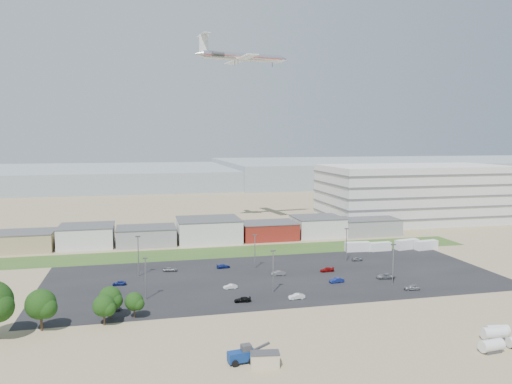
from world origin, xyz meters
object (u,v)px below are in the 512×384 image
object	(u,v)px
parked_car_8	(357,259)
parked_car_12	(327,270)
portable_shed	(265,359)
parked_car_9	(170,269)
parked_car_2	(412,287)
parked_car_10	(112,308)
box_trailer_a	(358,247)
parked_car_7	(278,273)
parked_car_13	(297,296)
parked_car_0	(385,276)
telehandler	(242,354)
parked_car_4	(230,287)
storage_tank_nw	(494,333)
parked_car_6	(223,266)
parked_car_5	(119,283)
parked_car_3	(242,300)
parked_car_1	(337,280)
airliner	(243,57)

from	to	relation	value
parked_car_8	parked_car_12	world-z (taller)	parked_car_12
portable_shed	parked_car_9	xyz separation A→B (m)	(-11.39, 62.69, -0.65)
parked_car_2	parked_car_10	bearing A→B (deg)	-83.69
box_trailer_a	parked_car_8	world-z (taller)	box_trailer_a
parked_car_7	parked_car_8	xyz separation A→B (m)	(27.65, 10.00, -0.06)
parked_car_9	parked_car_13	xyz separation A→B (m)	(26.91, -31.11, 0.08)
parked_car_7	parked_car_8	distance (m)	29.40
parked_car_7	parked_car_0	bearing A→B (deg)	71.06
parked_car_7	parked_car_9	bearing A→B (deg)	-110.27
portable_shed	parked_car_12	distance (m)	60.94
parked_car_8	telehandler	bearing A→B (deg)	138.90
portable_shed	parked_car_8	bearing A→B (deg)	62.70
telehandler	parked_car_4	bearing A→B (deg)	75.67
storage_tank_nw	parked_car_7	distance (m)	57.58
portable_shed	parked_car_6	size ratio (longest dim) A/B	1.23
parked_car_0	parked_car_6	world-z (taller)	parked_car_0
parked_car_7	parked_car_12	size ratio (longest dim) A/B	0.97
telehandler	box_trailer_a	world-z (taller)	same
parked_car_5	parked_car_13	bearing A→B (deg)	64.63
portable_shed	parked_car_12	size ratio (longest dim) A/B	1.20
parked_car_10	parked_car_13	size ratio (longest dim) A/B	1.06
portable_shed	parked_car_5	bearing A→B (deg)	123.80
parked_car_3	parked_car_6	xyz separation A→B (m)	(0.65, 30.41, 0.01)
storage_tank_nw	parked_car_1	world-z (taller)	storage_tank_nw
parked_car_8	parked_car_9	distance (m)	55.89
airliner	parked_car_12	distance (m)	103.09
portable_shed	parked_car_1	xyz separation A→B (m)	(29.59, 41.81, -0.56)
box_trailer_a	parked_car_2	world-z (taller)	box_trailer_a
telehandler	parked_car_1	xyz separation A→B (m)	(33.01, 39.71, -0.89)
portable_shed	parked_car_1	size ratio (longest dim) A/B	1.23
storage_tank_nw	parked_car_2	distance (m)	30.89
parked_car_1	parked_car_4	bearing A→B (deg)	-99.42
telehandler	parked_car_12	size ratio (longest dim) A/B	1.85
parked_car_13	parked_car_0	bearing A→B (deg)	106.58
parked_car_0	parked_car_9	size ratio (longest dim) A/B	1.19
parked_car_0	parked_car_5	size ratio (longest dim) A/B	1.39
parked_car_3	parked_car_4	world-z (taller)	parked_car_4
telehandler	parked_car_7	size ratio (longest dim) A/B	1.91
parked_car_1	parked_car_8	world-z (taller)	parked_car_1
box_trailer_a	parked_car_4	distance (m)	57.29
parked_car_3	parked_car_5	bearing A→B (deg)	-122.29
parked_car_1	airliner	bearing A→B (deg)	177.11
parked_car_1	parked_car_9	distance (m)	45.99
telehandler	parked_car_13	size ratio (longest dim) A/B	1.92
parked_car_0	parked_car_10	world-z (taller)	parked_car_0
parked_car_6	parked_car_10	bearing A→B (deg)	128.66
box_trailer_a	airliner	world-z (taller)	airliner
parked_car_1	parked_car_13	size ratio (longest dim) A/B	1.01
box_trailer_a	parked_car_7	bearing A→B (deg)	-141.90
storage_tank_nw	parked_car_6	size ratio (longest dim) A/B	1.14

